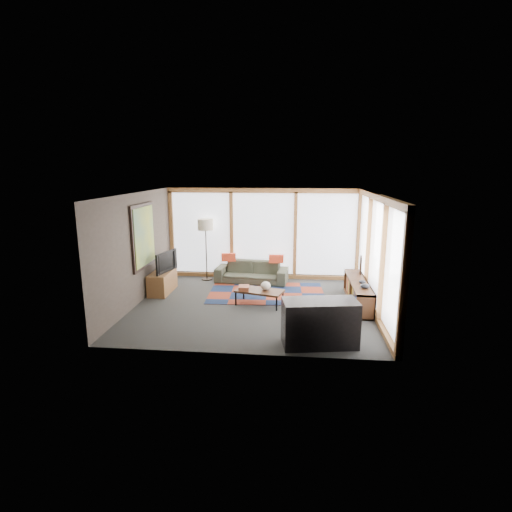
# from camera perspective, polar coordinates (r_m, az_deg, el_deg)

# --- Properties ---
(ground) EXTENTS (5.50, 5.50, 0.00)m
(ground) POSITION_cam_1_polar(r_m,az_deg,el_deg) (9.43, -0.25, -7.07)
(ground) COLOR #282826
(ground) RESTS_ON ground
(room_envelope) EXTENTS (5.52, 5.02, 2.62)m
(room_envelope) POSITION_cam_1_polar(r_m,az_deg,el_deg) (9.54, 3.06, 2.73)
(room_envelope) COLOR #3A312A
(room_envelope) RESTS_ON ground
(rug) EXTENTS (3.02, 2.03, 0.01)m
(rug) POSITION_cam_1_polar(r_m,az_deg,el_deg) (10.32, 1.52, -5.28)
(rug) COLOR maroon
(rug) RESTS_ON ground
(sofa) EXTENTS (2.07, 0.97, 0.58)m
(sofa) POSITION_cam_1_polar(r_m,az_deg,el_deg) (11.22, -0.63, -2.29)
(sofa) COLOR #333527
(sofa) RESTS_ON ground
(pillow_left) EXTENTS (0.42, 0.19, 0.22)m
(pillow_left) POSITION_cam_1_polar(r_m,az_deg,el_deg) (11.24, -3.94, -0.17)
(pillow_left) COLOR red
(pillow_left) RESTS_ON sofa
(pillow_right) EXTENTS (0.42, 0.15, 0.23)m
(pillow_right) POSITION_cam_1_polar(r_m,az_deg,el_deg) (11.03, 2.90, -0.39)
(pillow_right) COLOR red
(pillow_right) RESTS_ON sofa
(floor_lamp) EXTENTS (0.44, 0.44, 1.75)m
(floor_lamp) POSITION_cam_1_polar(r_m,az_deg,el_deg) (11.42, -7.13, 0.89)
(floor_lamp) COLOR #2F251A
(floor_lamp) RESTS_ON ground
(coffee_table) EXTENTS (1.19, 0.82, 0.36)m
(coffee_table) POSITION_cam_1_polar(r_m,az_deg,el_deg) (9.41, 0.50, -5.95)
(coffee_table) COLOR #322310
(coffee_table) RESTS_ON ground
(book_stack) EXTENTS (0.26, 0.32, 0.10)m
(book_stack) POSITION_cam_1_polar(r_m,az_deg,el_deg) (9.35, -1.75, -4.58)
(book_stack) COLOR brown
(book_stack) RESTS_ON coffee_table
(vase) EXTENTS (0.26, 0.26, 0.20)m
(vase) POSITION_cam_1_polar(r_m,az_deg,el_deg) (9.33, 1.39, -4.28)
(vase) COLOR silver
(vase) RESTS_ON coffee_table
(bookshelf) EXTENTS (0.41, 2.24, 0.56)m
(bookshelf) POSITION_cam_1_polar(r_m,az_deg,el_deg) (9.78, 14.37, -5.02)
(bookshelf) COLOR #322310
(bookshelf) RESTS_ON ground
(bowl_a) EXTENTS (0.21, 0.21, 0.10)m
(bowl_a) POSITION_cam_1_polar(r_m,az_deg,el_deg) (9.13, 15.30, -4.15)
(bowl_a) COLOR black
(bowl_a) RESTS_ON bookshelf
(bowl_b) EXTENTS (0.17, 0.17, 0.08)m
(bowl_b) POSITION_cam_1_polar(r_m,az_deg,el_deg) (9.50, 14.94, -3.57)
(bowl_b) COLOR black
(bowl_b) RESTS_ON bookshelf
(shelf_picture) EXTENTS (0.08, 0.33, 0.43)m
(shelf_picture) POSITION_cam_1_polar(r_m,az_deg,el_deg) (10.35, 14.72, -1.24)
(shelf_picture) COLOR black
(shelf_picture) RESTS_ON bookshelf
(tv_console) EXTENTS (0.46, 1.10, 0.55)m
(tv_console) POSITION_cam_1_polar(r_m,az_deg,el_deg) (10.60, -13.22, -3.62)
(tv_console) COLOR brown
(tv_console) RESTS_ON ground
(television) EXTENTS (0.34, 0.93, 0.54)m
(television) POSITION_cam_1_polar(r_m,az_deg,el_deg) (10.44, -13.09, -0.78)
(television) COLOR black
(television) RESTS_ON tv_console
(bar_counter) EXTENTS (1.41, 0.83, 0.84)m
(bar_counter) POSITION_cam_1_polar(r_m,az_deg,el_deg) (7.39, 9.09, -9.42)
(bar_counter) COLOR black
(bar_counter) RESTS_ON ground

